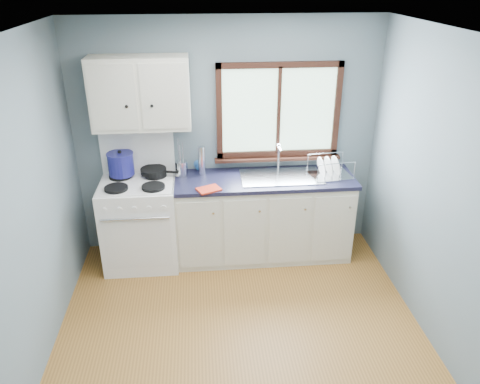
{
  "coord_description": "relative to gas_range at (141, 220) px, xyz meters",
  "views": [
    {
      "loc": [
        -0.3,
        -2.92,
        2.88
      ],
      "look_at": [
        0.05,
        0.9,
        1.05
      ],
      "focal_mm": 35.0,
      "sensor_mm": 36.0,
      "label": 1
    }
  ],
  "objects": [
    {
      "name": "floor",
      "position": [
        0.95,
        -1.47,
        -0.5
      ],
      "size": [
        3.2,
        3.6,
        0.02
      ],
      "primitive_type": "cube",
      "color": "#9B662B",
      "rests_on": "ground"
    },
    {
      "name": "ceiling",
      "position": [
        0.95,
        -1.47,
        2.02
      ],
      "size": [
        3.2,
        3.6,
        0.02
      ],
      "primitive_type": "cube",
      "color": "white",
      "rests_on": "wall_back"
    },
    {
      "name": "wall_back",
      "position": [
        0.95,
        0.34,
        0.76
      ],
      "size": [
        3.2,
        0.02,
        2.5
      ],
      "primitive_type": "cube",
      "color": "slate",
      "rests_on": "ground"
    },
    {
      "name": "wall_left",
      "position": [
        -0.66,
        -1.47,
        0.76
      ],
      "size": [
        0.02,
        3.6,
        2.5
      ],
      "primitive_type": "cube",
      "color": "slate",
      "rests_on": "ground"
    },
    {
      "name": "wall_right",
      "position": [
        2.56,
        -1.47,
        0.76
      ],
      "size": [
        0.02,
        3.6,
        2.5
      ],
      "primitive_type": "cube",
      "color": "slate",
      "rests_on": "ground"
    },
    {
      "name": "gas_range",
      "position": [
        0.0,
        0.0,
        0.0
      ],
      "size": [
        0.76,
        0.69,
        1.36
      ],
      "color": "white",
      "rests_on": "floor"
    },
    {
      "name": "base_cabinets",
      "position": [
        1.31,
        0.02,
        -0.08
      ],
      "size": [
        1.85,
        0.6,
        0.88
      ],
      "color": "beige",
      "rests_on": "floor"
    },
    {
      "name": "countertop",
      "position": [
        1.31,
        0.02,
        0.41
      ],
      "size": [
        1.89,
        0.64,
        0.04
      ],
      "primitive_type": "cube",
      "color": "black",
      "rests_on": "base_cabinets"
    },
    {
      "name": "sink",
      "position": [
        1.49,
        0.02,
        0.37
      ],
      "size": [
        0.84,
        0.46,
        0.44
      ],
      "color": "silver",
      "rests_on": "countertop"
    },
    {
      "name": "window",
      "position": [
        1.48,
        0.3,
        0.98
      ],
      "size": [
        1.36,
        0.1,
        1.03
      ],
      "color": "#9EC6A8",
      "rests_on": "wall_back"
    },
    {
      "name": "upper_cabinets",
      "position": [
        0.1,
        0.15,
        1.31
      ],
      "size": [
        0.95,
        0.35,
        0.7
      ],
      "color": "beige",
      "rests_on": "wall_back"
    },
    {
      "name": "skillet",
      "position": [
        0.16,
        0.15,
        0.49
      ],
      "size": [
        0.43,
        0.33,
        0.05
      ],
      "rotation": [
        0.0,
        0.0,
        -0.26
      ],
      "color": "black",
      "rests_on": "gas_range"
    },
    {
      "name": "stockpot",
      "position": [
        -0.16,
        0.15,
        0.59
      ],
      "size": [
        0.33,
        0.33,
        0.27
      ],
      "rotation": [
        0.0,
        0.0,
        0.23
      ],
      "color": "navy",
      "rests_on": "gas_range"
    },
    {
      "name": "utensil_crock",
      "position": [
        0.45,
        0.15,
        0.51
      ],
      "size": [
        0.15,
        0.15,
        0.41
      ],
      "rotation": [
        0.0,
        0.0,
        -0.14
      ],
      "color": "silver",
      "rests_on": "countertop"
    },
    {
      "name": "thermos",
      "position": [
        0.67,
        0.16,
        0.58
      ],
      "size": [
        0.08,
        0.08,
        0.31
      ],
      "primitive_type": "cylinder",
      "rotation": [
        0.0,
        0.0,
        0.07
      ],
      "color": "silver",
      "rests_on": "countertop"
    },
    {
      "name": "soap_bottle",
      "position": [
        0.66,
        0.25,
        0.57
      ],
      "size": [
        0.14,
        0.14,
        0.28
      ],
      "primitive_type": "imported",
      "rotation": [
        0.0,
        0.0,
        0.31
      ],
      "color": "#285BA0",
      "rests_on": "countertop"
    },
    {
      "name": "dish_towel",
      "position": [
        0.72,
        -0.23,
        0.43
      ],
      "size": [
        0.27,
        0.24,
        0.02
      ],
      "primitive_type": "cube",
      "rotation": [
        0.0,
        0.0,
        0.41
      ],
      "color": "red",
      "rests_on": "countertop"
    },
    {
      "name": "dish_rack",
      "position": [
        1.99,
        0.0,
        0.48
      ],
      "size": [
        0.45,
        0.37,
        0.22
      ],
      "rotation": [
        0.0,
        0.0,
        0.13
      ],
      "color": "silver",
      "rests_on": "countertop"
    }
  ]
}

